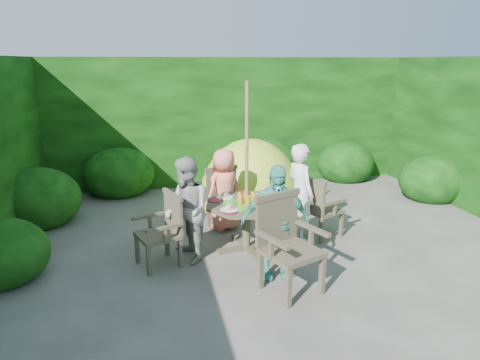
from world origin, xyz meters
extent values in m
plane|color=#4C4844|center=(0.00, 0.00, 0.00)|extent=(60.00, 60.00, 0.00)
cube|color=black|center=(0.00, 4.00, 1.25)|extent=(9.00, 1.00, 2.50)
cylinder|color=#3C3627|center=(-0.43, 0.41, 0.31)|extent=(0.11, 0.11, 0.61)
cube|color=#3C3627|center=(-0.43, 0.41, 0.03)|extent=(0.82, 0.24, 0.05)
cube|color=#3C3627|center=(-0.43, 0.41, 0.03)|extent=(0.24, 0.82, 0.05)
cylinder|color=#3C3627|center=(-0.43, 0.41, 0.63)|extent=(1.31, 1.31, 0.04)
cylinder|color=green|center=(-0.59, 0.21, 0.65)|extent=(0.25, 0.25, 0.00)
cylinder|color=green|center=(-0.20, 0.29, 0.65)|extent=(0.25, 0.25, 0.00)
cylinder|color=green|center=(-0.65, 0.53, 0.65)|extent=(0.25, 0.25, 0.00)
cylinder|color=green|center=(-0.26, 0.61, 0.65)|extent=(0.25, 0.25, 0.00)
cylinder|color=green|center=(-0.43, 0.41, 0.65)|extent=(0.25, 0.25, 0.00)
cylinder|color=white|center=(-0.15, 0.65, 0.66)|extent=(0.23, 0.23, 0.01)
cylinder|color=white|center=(-0.66, 0.68, 0.66)|extent=(0.23, 0.23, 0.01)
cylinder|color=white|center=(-0.70, 0.17, 0.66)|extent=(0.23, 0.23, 0.01)
cylinder|color=white|center=(-0.19, 0.14, 0.66)|extent=(0.23, 0.23, 0.01)
cylinder|color=red|center=(-0.02, 0.49, 0.66)|extent=(0.20, 0.20, 0.01)
cylinder|color=red|center=(-0.38, 0.82, 0.66)|extent=(0.20, 0.20, 0.01)
cylinder|color=red|center=(-0.80, 0.59, 0.66)|extent=(0.20, 0.20, 0.01)
cylinder|color=red|center=(-0.71, 0.11, 0.66)|extent=(0.20, 0.20, 0.01)
cylinder|color=red|center=(-0.23, 0.05, 0.66)|extent=(0.20, 0.20, 0.01)
cylinder|color=green|center=(-0.24, 0.49, 0.68)|extent=(0.16, 0.16, 0.05)
cylinder|color=olive|center=(-0.43, 0.41, 1.10)|extent=(0.05, 0.05, 2.20)
cube|color=#3C3627|center=(0.73, 0.63, 0.38)|extent=(0.59, 0.60, 0.04)
cube|color=#3C3627|center=(0.99, 0.53, 0.19)|extent=(0.06, 0.06, 0.37)
cube|color=#3C3627|center=(0.84, 0.89, 0.19)|extent=(0.06, 0.06, 0.37)
cube|color=#3C3627|center=(0.63, 0.38, 0.19)|extent=(0.06, 0.06, 0.37)
cube|color=#3C3627|center=(0.47, 0.74, 0.19)|extent=(0.06, 0.06, 0.37)
cube|color=#3C3627|center=(0.53, 0.55, 0.62)|extent=(0.21, 0.44, 0.45)
cube|color=#3C3627|center=(0.82, 0.42, 0.56)|extent=(0.43, 0.21, 0.04)
cube|color=#3C3627|center=(0.64, 0.85, 0.56)|extent=(0.43, 0.21, 0.04)
cube|color=#3C3627|center=(-1.59, 0.19, 0.39)|extent=(0.59, 0.60, 0.05)
cube|color=#3C3627|center=(-1.84, 0.30, 0.19)|extent=(0.06, 0.06, 0.38)
cube|color=#3C3627|center=(-1.70, -0.07, 0.19)|extent=(0.06, 0.06, 0.38)
cube|color=#3C3627|center=(-1.47, 0.44, 0.19)|extent=(0.06, 0.06, 0.38)
cube|color=#3C3627|center=(-1.33, 0.07, 0.19)|extent=(0.06, 0.06, 0.38)
cube|color=#3C3627|center=(-1.38, 0.26, 0.63)|extent=(0.20, 0.45, 0.45)
cube|color=#3C3627|center=(-1.67, 0.41, 0.57)|extent=(0.44, 0.20, 0.04)
cube|color=#3C3627|center=(-1.50, -0.04, 0.57)|extent=(0.44, 0.20, 0.04)
cube|color=#3C3627|center=(-0.65, 1.57, 0.40)|extent=(0.58, 0.57, 0.05)
cube|color=#3C3627|center=(-0.51, 1.82, 0.19)|extent=(0.06, 0.06, 0.39)
cube|color=#3C3627|center=(-0.90, 1.71, 0.19)|extent=(0.06, 0.06, 0.39)
cube|color=#3C3627|center=(-0.40, 1.42, 0.19)|extent=(0.06, 0.06, 0.39)
cube|color=#3C3627|center=(-0.80, 1.32, 0.19)|extent=(0.06, 0.06, 0.39)
cube|color=#3C3627|center=(-0.59, 1.35, 0.65)|extent=(0.48, 0.16, 0.46)
cube|color=#3C3627|center=(-0.42, 1.63, 0.58)|extent=(0.16, 0.46, 0.04)
cube|color=#3C3627|center=(-0.88, 1.51, 0.58)|extent=(0.16, 0.46, 0.04)
cube|color=#3C3627|center=(-0.20, -0.75, 0.46)|extent=(0.72, 0.71, 0.05)
cube|color=#3C3627|center=(-0.34, -1.06, 0.23)|extent=(0.07, 0.07, 0.45)
cube|color=#3C3627|center=(0.10, -0.88, 0.23)|extent=(0.07, 0.07, 0.45)
cube|color=#3C3627|center=(-0.51, -0.62, 0.23)|extent=(0.07, 0.07, 0.45)
cube|color=#3C3627|center=(-0.07, -0.44, 0.23)|extent=(0.07, 0.07, 0.45)
cube|color=#3C3627|center=(-0.30, -0.51, 0.75)|extent=(0.53, 0.25, 0.54)
cube|color=#3C3627|center=(-0.46, -0.85, 0.68)|extent=(0.25, 0.52, 0.04)
cube|color=#3C3627|center=(0.05, -0.65, 0.68)|extent=(0.25, 0.52, 0.04)
imported|color=white|center=(0.36, 0.56, 0.69)|extent=(0.45, 0.57, 1.37)
imported|color=#999994|center=(-1.21, 0.26, 0.66)|extent=(0.64, 0.75, 1.32)
imported|color=#FF8369|center=(-0.58, 1.19, 0.61)|extent=(0.70, 0.62, 1.21)
imported|color=#4BAF9A|center=(-0.28, -0.38, 0.67)|extent=(0.82, 0.42, 1.34)
ellipsoid|color=#89C525|center=(0.11, 2.40, 0.00)|extent=(2.07, 2.07, 2.24)
ellipsoid|color=black|center=(0.03, 1.78, 0.00)|extent=(0.67, 0.42, 0.77)
cylinder|color=#EFA719|center=(0.11, 2.40, 0.01)|extent=(1.96, 1.96, 0.03)
camera|label=1|loc=(-1.64, -4.72, 2.43)|focal=32.00mm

